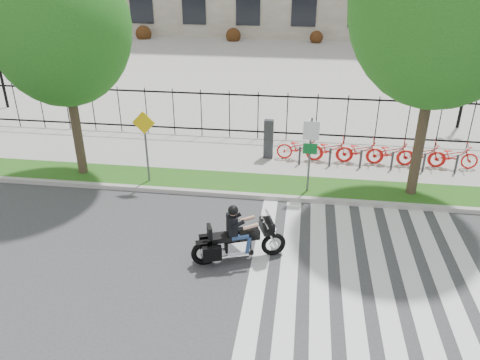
# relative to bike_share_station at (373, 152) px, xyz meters

# --- Properties ---
(ground) EXTENTS (120.00, 120.00, 0.00)m
(ground) POSITION_rel_bike_share_station_xyz_m (-5.68, -7.20, -0.62)
(ground) COLOR #373739
(ground) RESTS_ON ground
(curb) EXTENTS (60.00, 0.20, 0.15)m
(curb) POSITION_rel_bike_share_station_xyz_m (-5.68, -3.10, -0.54)
(curb) COLOR #A6A39C
(curb) RESTS_ON ground
(grass_verge) EXTENTS (60.00, 1.50, 0.15)m
(grass_verge) POSITION_rel_bike_share_station_xyz_m (-5.68, -2.25, -0.54)
(grass_verge) COLOR #1E4A12
(grass_verge) RESTS_ON ground
(sidewalk) EXTENTS (60.00, 3.50, 0.15)m
(sidewalk) POSITION_rel_bike_share_station_xyz_m (-5.68, 0.25, -0.54)
(sidewalk) COLOR gray
(sidewalk) RESTS_ON ground
(plaza) EXTENTS (80.00, 34.00, 0.10)m
(plaza) POSITION_rel_bike_share_station_xyz_m (-5.68, 17.80, -0.57)
(plaza) COLOR gray
(plaza) RESTS_ON ground
(crosswalk_stripes) EXTENTS (5.70, 8.00, 0.01)m
(crosswalk_stripes) POSITION_rel_bike_share_station_xyz_m (-0.86, -7.20, -0.61)
(crosswalk_stripes) COLOR silver
(crosswalk_stripes) RESTS_ON ground
(iron_fence) EXTENTS (30.00, 0.06, 2.00)m
(iron_fence) POSITION_rel_bike_share_station_xyz_m (-5.68, 2.00, 0.53)
(iron_fence) COLOR black
(iron_fence) RESTS_ON sidewalk
(lamp_post_right) EXTENTS (1.06, 0.70, 4.25)m
(lamp_post_right) POSITION_rel_bike_share_station_xyz_m (4.32, 4.80, 2.59)
(lamp_post_right) COLOR black
(lamp_post_right) RESTS_ON ground
(street_tree_1) EXTENTS (4.43, 4.43, 7.57)m
(street_tree_1) POSITION_rel_bike_share_station_xyz_m (-10.30, -2.25, 4.55)
(street_tree_1) COLOR #3B2B20
(street_tree_1) RESTS_ON grass_verge
(street_tree_2) EXTENTS (5.22, 5.22, 8.89)m
(street_tree_2) POSITION_rel_bike_share_station_xyz_m (1.02, -2.25, 5.41)
(street_tree_2) COLOR #3B2B20
(street_tree_2) RESTS_ON grass_verge
(bike_share_station) EXTENTS (7.75, 0.85, 1.50)m
(bike_share_station) POSITION_rel_bike_share_station_xyz_m (0.00, 0.00, 0.00)
(bike_share_station) COLOR #2D2D33
(bike_share_station) RESTS_ON sidewalk
(sign_pole_regulatory) EXTENTS (0.50, 0.09, 2.50)m
(sign_pole_regulatory) POSITION_rel_bike_share_station_xyz_m (-2.34, -2.62, 1.12)
(sign_pole_regulatory) COLOR #59595B
(sign_pole_regulatory) RESTS_ON grass_verge
(sign_pole_warning) EXTENTS (0.78, 0.09, 2.49)m
(sign_pole_warning) POSITION_rel_bike_share_station_xyz_m (-7.74, -2.62, 1.13)
(sign_pole_warning) COLOR #59595B
(sign_pole_warning) RESTS_ON grass_verge
(motorcycle_rider) EXTENTS (2.39, 1.25, 1.93)m
(motorcycle_rider) POSITION_rel_bike_share_station_xyz_m (-4.05, -6.52, 0.03)
(motorcycle_rider) COLOR black
(motorcycle_rider) RESTS_ON ground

